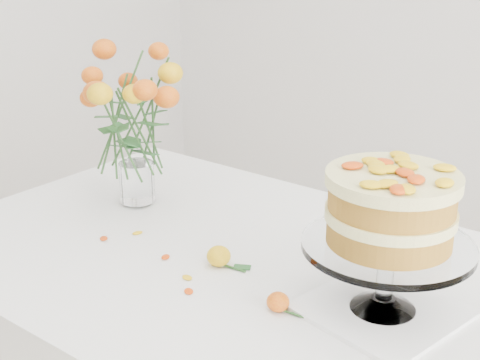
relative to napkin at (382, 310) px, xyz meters
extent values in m
cube|color=tan|center=(-0.36, 0.01, -0.03)|extent=(1.40, 0.90, 0.04)
cylinder|color=tan|center=(-0.98, 0.38, -0.41)|extent=(0.06, 0.06, 0.71)
cube|color=white|center=(-0.36, 0.01, -0.01)|extent=(1.42, 0.92, 0.01)
cube|color=white|center=(-0.36, 0.47, -0.11)|extent=(1.42, 0.01, 0.20)
cube|color=white|center=(-1.07, 0.01, -0.11)|extent=(0.01, 0.92, 0.20)
cube|color=white|center=(0.00, 0.00, 0.00)|extent=(0.31, 0.31, 0.01)
cylinder|color=white|center=(0.00, 0.00, 0.08)|extent=(0.03, 0.03, 0.10)
cylinder|color=white|center=(0.00, 0.00, 0.14)|extent=(0.32, 0.32, 0.01)
cylinder|color=olive|center=(0.00, 0.00, 0.16)|extent=(0.23, 0.23, 0.05)
cylinder|color=#FFFDA4|center=(0.00, 0.00, 0.20)|extent=(0.24, 0.24, 0.02)
cylinder|color=olive|center=(0.00, 0.00, 0.23)|extent=(0.23, 0.23, 0.05)
cylinder|color=#FFFDA4|center=(0.00, 0.00, 0.26)|extent=(0.24, 0.24, 0.02)
cylinder|color=white|center=(-0.75, 0.09, 0.00)|extent=(0.07, 0.07, 0.01)
cylinder|color=white|center=(-0.75, 0.09, 0.06)|extent=(0.09, 0.09, 0.10)
ellipsoid|color=yellow|center=(-0.36, -0.05, 0.02)|extent=(0.05, 0.05, 0.04)
cylinder|color=#285221|center=(-0.33, -0.04, 0.00)|extent=(0.06, 0.01, 0.01)
ellipsoid|color=red|center=(-0.16, -0.12, 0.01)|extent=(0.04, 0.04, 0.04)
cylinder|color=#285221|center=(-0.13, -0.12, 0.00)|extent=(0.05, 0.01, 0.00)
ellipsoid|color=yellow|center=(-0.48, -0.09, 0.00)|extent=(0.03, 0.02, 0.00)
ellipsoid|color=yellow|center=(-0.38, -0.13, 0.00)|extent=(0.03, 0.02, 0.00)
ellipsoid|color=yellow|center=(-0.34, -0.17, 0.00)|extent=(0.03, 0.02, 0.00)
ellipsoid|color=yellow|center=(-0.62, -0.04, 0.00)|extent=(0.03, 0.02, 0.00)
ellipsoid|color=yellow|center=(-0.66, -0.11, 0.00)|extent=(0.03, 0.02, 0.00)
camera|label=1|loc=(0.46, -1.03, 0.67)|focal=50.00mm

